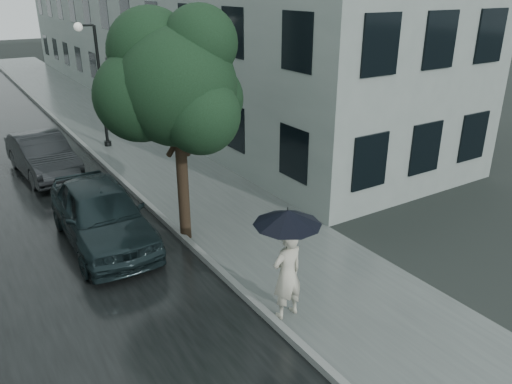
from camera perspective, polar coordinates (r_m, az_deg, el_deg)
ground at (r=11.28m, az=5.45°, el=-9.31°), size 120.00×120.00×0.00m
sidewalk at (r=21.29m, az=-14.22°, el=5.66°), size 3.50×60.00×0.01m
kerb_near at (r=20.81m, az=-18.98°, el=4.93°), size 0.15×60.00×0.15m
building_near at (r=29.35m, az=-10.10°, el=19.41°), size 7.02×36.00×9.00m
pedestrian at (r=9.50m, az=3.59°, el=-9.35°), size 0.70×0.49×1.83m
umbrella at (r=8.96m, az=3.62°, el=-2.90°), size 1.64×1.64×1.35m
street_tree at (r=11.71m, az=-9.25°, el=12.07°), size 3.56×3.24×5.61m
lamp_post at (r=20.30m, az=-17.86°, el=12.34°), size 0.83×0.44×4.71m
car_near at (r=12.76m, az=-17.25°, el=-2.35°), size 1.95×4.62×1.56m
car_far at (r=18.16m, az=-23.21°, el=3.90°), size 1.80×4.28×1.38m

